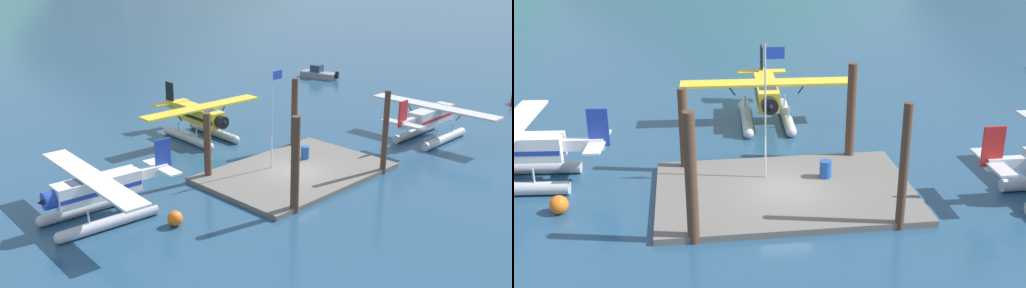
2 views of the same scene
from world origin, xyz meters
The scene contains 13 objects.
ground_plane centered at (0.00, 0.00, 0.00)m, with size 1200.00×1200.00×0.00m, color navy.
dock_platform centered at (0.00, 0.00, 0.15)m, with size 12.11×8.05×0.30m, color #66605B.
piling_near_left centered at (-4.41, -3.86, 2.83)m, with size 0.50×0.50×5.66m, color #4C3323.
piling_near_right centered at (4.32, -3.90, 2.83)m, with size 0.39×0.39×5.65m, color #4C3323.
piling_far_left centered at (-4.64, 3.45, 2.21)m, with size 0.47×0.47×4.43m, color #4C3323.
piling_far_right centered at (4.06, 3.84, 2.65)m, with size 0.48×0.48×5.29m, color #4C3323.
flagpole centered at (-0.63, 1.50, 4.41)m, with size 0.95×0.10×6.68m.
fuel_drum centered at (2.17, 1.09, 0.74)m, with size 0.62×0.62×0.88m.
mooring_buoy centered at (-10.31, -0.51, 0.43)m, with size 0.85×0.85×0.85m, color orange.
seaplane_yellow_bow_centre centered at (0.44, 10.38, 1.58)m, with size 10.46×7.98×3.84m.
seaplane_white_port_fwd centered at (-12.87, 2.96, 1.58)m, with size 7.97×10.48×3.84m.
seaplane_silver_stbd_aft centered at (13.16, -2.27, 1.58)m, with size 7.98×10.40×3.84m.
boat_grey_open_east centered at (24.54, 18.60, 0.49)m, with size 2.32×4.83×1.50m.
Camera 1 is at (-27.55, -24.35, 14.38)m, focal length 41.65 mm.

